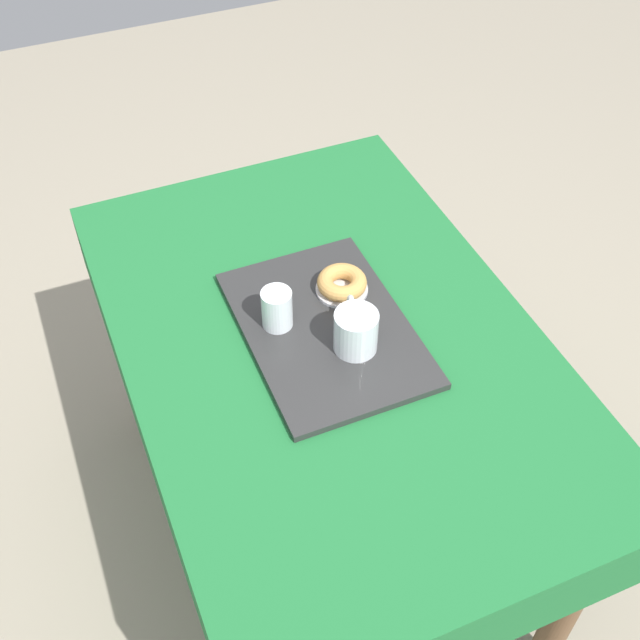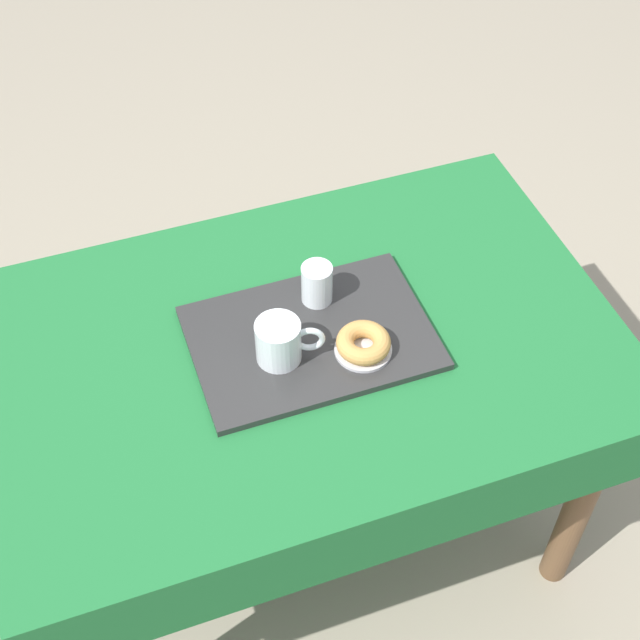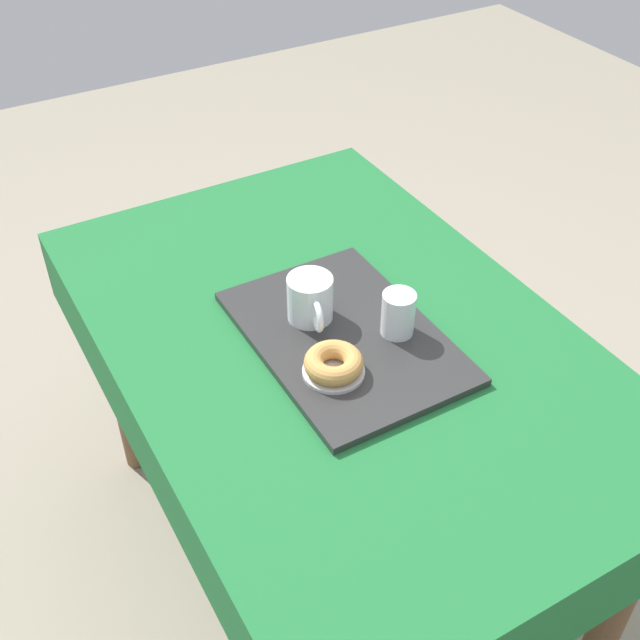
% 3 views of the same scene
% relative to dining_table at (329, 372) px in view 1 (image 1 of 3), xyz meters
% --- Properties ---
extents(ground_plane, '(6.00, 6.00, 0.00)m').
position_rel_dining_table_xyz_m(ground_plane, '(0.00, 0.00, -0.62)').
color(ground_plane, gray).
extents(dining_table, '(1.25, 0.82, 0.73)m').
position_rel_dining_table_xyz_m(dining_table, '(0.00, 0.00, 0.00)').
color(dining_table, '#1E6B33').
rests_on(dining_table, ground).
extents(serving_tray, '(0.47, 0.32, 0.02)m').
position_rel_dining_table_xyz_m(serving_tray, '(-0.02, 0.00, 0.12)').
color(serving_tray, '#2D2D2D').
rests_on(serving_tray, dining_table).
extents(tea_mug_left, '(0.13, 0.09, 0.09)m').
position_rel_dining_table_xyz_m(tea_mug_left, '(0.05, 0.03, 0.17)').
color(tea_mug_left, white).
rests_on(tea_mug_left, serving_tray).
extents(water_glass_near, '(0.06, 0.06, 0.09)m').
position_rel_dining_table_xyz_m(water_glass_near, '(-0.06, -0.09, 0.17)').
color(water_glass_near, white).
rests_on(water_glass_near, serving_tray).
extents(donut_plate_left, '(0.11, 0.11, 0.01)m').
position_rel_dining_table_xyz_m(donut_plate_left, '(-0.10, 0.07, 0.13)').
color(donut_plate_left, silver).
rests_on(donut_plate_left, serving_tray).
extents(sugar_donut_left, '(0.11, 0.11, 0.03)m').
position_rel_dining_table_xyz_m(sugar_donut_left, '(-0.10, 0.07, 0.15)').
color(sugar_donut_left, tan).
rests_on(sugar_donut_left, donut_plate_left).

